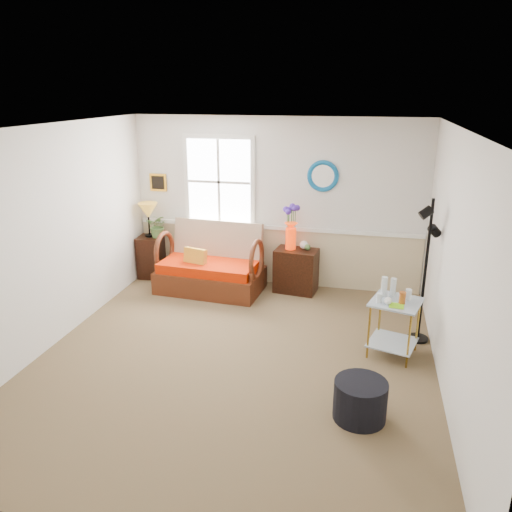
% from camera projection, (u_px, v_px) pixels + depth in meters
% --- Properties ---
extents(floor, '(4.50, 5.00, 0.01)m').
position_uv_depth(floor, '(235.00, 359.00, 5.76)').
color(floor, brown).
rests_on(floor, ground).
extents(ceiling, '(4.50, 5.00, 0.01)m').
position_uv_depth(ceiling, '(231.00, 128.00, 4.94)').
color(ceiling, white).
rests_on(ceiling, walls).
extents(walls, '(4.51, 5.01, 2.60)m').
position_uv_depth(walls, '(233.00, 253.00, 5.35)').
color(walls, silver).
rests_on(walls, floor).
extents(wainscot, '(4.46, 0.02, 0.90)m').
position_uv_depth(wainscot, '(275.00, 256.00, 7.91)').
color(wainscot, tan).
rests_on(wainscot, walls).
extents(chair_rail, '(4.46, 0.04, 0.06)m').
position_uv_depth(chair_rail, '(276.00, 228.00, 7.75)').
color(chair_rail, white).
rests_on(chair_rail, walls).
extents(window, '(1.14, 0.06, 1.44)m').
position_uv_depth(window, '(219.00, 182.00, 7.73)').
color(window, white).
rests_on(window, walls).
extents(picture, '(0.28, 0.03, 0.28)m').
position_uv_depth(picture, '(158.00, 182.00, 7.97)').
color(picture, '#C0831C').
rests_on(picture, walls).
extents(mirror, '(0.47, 0.07, 0.47)m').
position_uv_depth(mirror, '(323.00, 176.00, 7.35)').
color(mirror, '#126A9A').
rests_on(mirror, walls).
extents(loveseat, '(1.62, 1.00, 1.02)m').
position_uv_depth(loveseat, '(210.00, 259.00, 7.59)').
color(loveseat, maroon).
rests_on(loveseat, floor).
extents(throw_pillow, '(0.37, 0.18, 0.36)m').
position_uv_depth(throw_pillow, '(195.00, 260.00, 7.52)').
color(throw_pillow, orange).
rests_on(throw_pillow, loveseat).
extents(lamp_stand, '(0.41, 0.41, 0.69)m').
position_uv_depth(lamp_stand, '(151.00, 257.00, 8.21)').
color(lamp_stand, black).
rests_on(lamp_stand, floor).
extents(table_lamp, '(0.32, 0.32, 0.56)m').
position_uv_depth(table_lamp, '(149.00, 220.00, 7.99)').
color(table_lamp, '#B98729').
rests_on(table_lamp, lamp_stand).
extents(potted_plant, '(0.37, 0.40, 0.30)m').
position_uv_depth(potted_plant, '(158.00, 228.00, 8.01)').
color(potted_plant, '#476D36').
rests_on(potted_plant, lamp_stand).
extents(cabinet, '(0.67, 0.48, 0.67)m').
position_uv_depth(cabinet, '(296.00, 271.00, 7.61)').
color(cabinet, black).
rests_on(cabinet, floor).
extents(flower_vase, '(0.27, 0.27, 0.68)m').
position_uv_depth(flower_vase, '(291.00, 227.00, 7.44)').
color(flower_vase, red).
rests_on(flower_vase, cabinet).
extents(side_table, '(0.66, 0.66, 0.68)m').
position_uv_depth(side_table, '(394.00, 328.00, 5.78)').
color(side_table, olive).
rests_on(side_table, floor).
extents(tabletop_items, '(0.44, 0.44, 0.24)m').
position_uv_depth(tabletop_items, '(394.00, 291.00, 5.65)').
color(tabletop_items, silver).
rests_on(tabletop_items, side_table).
extents(floor_lamp, '(0.33, 0.33, 1.79)m').
position_uv_depth(floor_lamp, '(425.00, 272.00, 5.94)').
color(floor_lamp, black).
rests_on(floor_lamp, floor).
extents(ottoman, '(0.57, 0.57, 0.39)m').
position_uv_depth(ottoman, '(360.00, 400.00, 4.69)').
color(ottoman, black).
rests_on(ottoman, floor).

